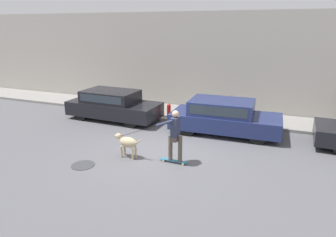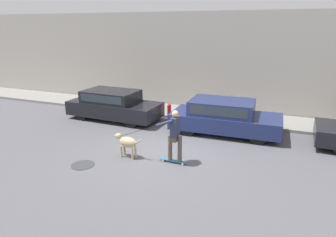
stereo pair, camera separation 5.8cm
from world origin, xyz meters
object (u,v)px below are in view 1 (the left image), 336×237
Objects in this scene: parked_car_1 at (224,117)px; skateboarder at (175,134)px; parked_car_0 at (113,105)px; fire_hydrant at (169,112)px; dog at (127,143)px.

skateboarder reaches higher than parked_car_1.
parked_car_0 is 2.54m from fire_hydrant.
parked_car_0 is at bearing -37.28° from skateboarder.
skateboarder is at bearing -66.34° from fire_hydrant.
parked_car_1 is 2.74m from fire_hydrant.
skateboarder is (4.19, -3.31, 0.32)m from parked_car_0.
fire_hydrant is (-1.77, 4.05, -0.57)m from skateboarder.
parked_car_0 reaches higher than fire_hydrant.
skateboarder is 3.03× the size of fire_hydrant.
parked_car_1 is 4.22m from dog.
skateboarder is (1.57, 0.14, 0.47)m from dog.
fire_hydrant is (-0.21, 4.19, -0.10)m from dog.
fire_hydrant is at bearing 19.13° from parked_car_0.
skateboarder reaches higher than parked_car_0.
parked_car_1 is 5.56× the size of fire_hydrant.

